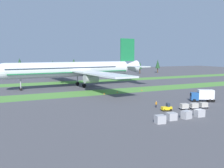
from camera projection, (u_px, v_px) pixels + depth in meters
name	position (u px, v px, depth m)	size (l,w,h in m)	color
ground_plane	(194.00, 116.00, 57.07)	(400.00, 400.00, 0.00)	#47474C
grass_strip_near	(112.00, 91.00, 95.83)	(320.00, 12.90, 0.01)	#4C8438
grass_strip_far	(81.00, 82.00, 129.67)	(320.00, 12.90, 0.01)	#4C8438
airliner	(76.00, 69.00, 108.24)	(64.60, 79.43, 21.90)	silver
baggage_tug	(167.00, 108.00, 62.45)	(2.78, 1.71, 1.97)	yellow
cargo_dolly_lead	(184.00, 106.00, 63.83)	(2.42, 1.84, 1.55)	#A3A3A8
cargo_dolly_second	(194.00, 105.00, 64.64)	(2.42, 1.84, 1.55)	#A3A3A8
cargo_dolly_third	(203.00, 105.00, 65.44)	(2.42, 1.84, 1.55)	#A3A3A8
catering_truck	(203.00, 95.00, 74.72)	(7.14, 5.56, 3.58)	#1E4C8E
ground_crew_marshaller	(156.00, 104.00, 66.31)	(0.51, 0.36, 1.74)	black
uld_container_0	(172.00, 116.00, 53.58)	(2.00, 1.60, 1.62)	#A3A3A8
uld_container_1	(160.00, 119.00, 51.00)	(2.00, 1.60, 1.70)	#A3A3A8
uld_container_2	(199.00, 113.00, 56.58)	(2.00, 1.60, 1.69)	#A3A3A8
uld_container_3	(186.00, 115.00, 54.86)	(2.00, 1.60, 1.76)	#A3A3A8
taxiway_marker_0	(104.00, 94.00, 88.68)	(0.44, 0.44, 0.54)	orange
taxiway_marker_1	(117.00, 92.00, 92.10)	(0.44, 0.44, 0.50)	orange
taxiway_marker_2	(142.00, 90.00, 97.33)	(0.44, 0.44, 0.52)	orange
distant_tree_line	(51.00, 66.00, 157.52)	(153.08, 9.15, 11.94)	#4C3823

